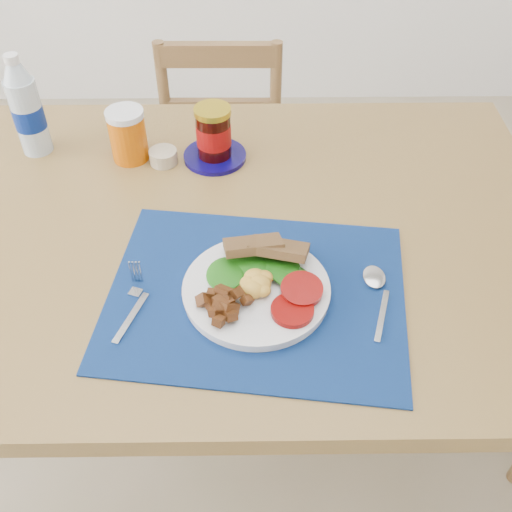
{
  "coord_description": "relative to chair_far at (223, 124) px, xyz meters",
  "views": [
    {
      "loc": [
        0.1,
        -0.66,
        1.51
      ],
      "look_at": [
        0.11,
        0.06,
        0.8
      ],
      "focal_mm": 42.0,
      "sensor_mm": 36.0,
      "label": 1
    }
  ],
  "objects": [
    {
      "name": "spoon",
      "position": [
        0.3,
        -0.91,
        0.24
      ],
      "size": [
        0.04,
        0.17,
        0.0
      ],
      "rotation": [
        0.0,
        0.0,
        -0.3
      ],
      "color": "#B2B5BA",
      "rests_on": "placemat"
    },
    {
      "name": "ramekin",
      "position": [
        -0.1,
        -0.53,
        0.25
      ],
      "size": [
        0.06,
        0.06,
        0.03
      ],
      "primitive_type": "cylinder",
      "color": "tan",
      "rests_on": "table"
    },
    {
      "name": "jam_on_saucer",
      "position": [
        0.01,
        -0.51,
        0.29
      ],
      "size": [
        0.14,
        0.14,
        0.12
      ],
      "color": "#09044A",
      "rests_on": "table"
    },
    {
      "name": "chair_far",
      "position": [
        0.0,
        0.0,
        0.0
      ],
      "size": [
        0.37,
        0.36,
        1.0
      ],
      "rotation": [
        0.0,
        0.0,
        3.13
      ],
      "color": "brown",
      "rests_on": "ground"
    },
    {
      "name": "water_bottle",
      "position": [
        -0.39,
        -0.48,
        0.33
      ],
      "size": [
        0.07,
        0.07,
        0.22
      ],
      "color": "#ADBFCC",
      "rests_on": "table"
    },
    {
      "name": "ground",
      "position": [
        -0.02,
        -0.93,
        -0.52
      ],
      "size": [
        4.0,
        4.0,
        0.0
      ],
      "primitive_type": "plane",
      "color": "gray",
      "rests_on": "ground"
    },
    {
      "name": "placemat",
      "position": [
        0.09,
        -0.91,
        0.24
      ],
      "size": [
        0.55,
        0.45,
        0.0
      ],
      "primitive_type": "cube",
      "rotation": [
        0.0,
        0.0,
        -0.13
      ],
      "color": "black",
      "rests_on": "table"
    },
    {
      "name": "table",
      "position": [
        -0.02,
        -0.73,
        0.15
      ],
      "size": [
        1.4,
        0.9,
        0.75
      ],
      "color": "brown",
      "rests_on": "ground"
    },
    {
      "name": "fork",
      "position": [
        -0.11,
        -0.93,
        0.24
      ],
      "size": [
        0.05,
        0.16,
        0.0
      ],
      "rotation": [
        0.0,
        0.0,
        -0.35
      ],
      "color": "#B2B5BA",
      "rests_on": "placemat"
    },
    {
      "name": "juice_glass",
      "position": [
        -0.18,
        -0.51,
        0.29
      ],
      "size": [
        0.08,
        0.08,
        0.11
      ],
      "primitive_type": "cylinder",
      "color": "#C45505",
      "rests_on": "table"
    },
    {
      "name": "breakfast_plate",
      "position": [
        0.09,
        -0.92,
        0.25
      ],
      "size": [
        0.25,
        0.25,
        0.06
      ],
      "rotation": [
        0.0,
        0.0,
        -0.0
      ],
      "color": "silver",
      "rests_on": "placemat"
    }
  ]
}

